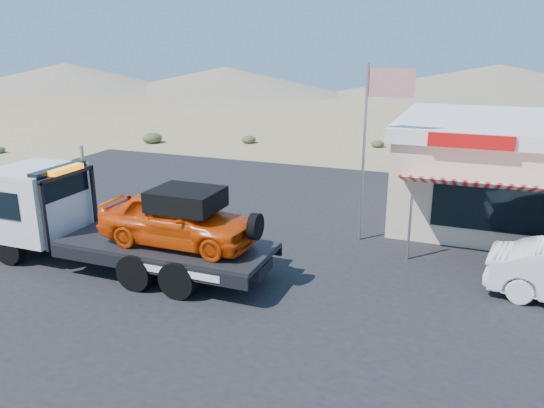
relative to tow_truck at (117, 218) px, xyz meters
name	(u,v)px	position (x,y,z in m)	size (l,w,h in m)	color
ground	(176,269)	(1.63, 0.50, -1.62)	(120.00, 120.00, 0.00)	olive
asphalt_lot	(272,244)	(3.63, 3.50, -1.61)	(32.00, 24.00, 0.02)	black
tow_truck	(117,218)	(0.00, 0.00, 0.00)	(9.00, 2.67, 3.01)	black
jerky_store	(539,171)	(12.13, 9.47, 0.37)	(10.40, 9.97, 3.90)	beige
flagpole	(372,134)	(6.56, 5.00, 2.15)	(1.55, 0.10, 6.00)	#99999E
distant_hills	(333,81)	(-8.14, 55.64, 0.27)	(126.00, 48.00, 4.20)	#726B59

